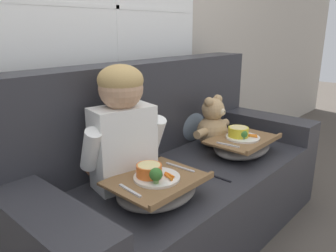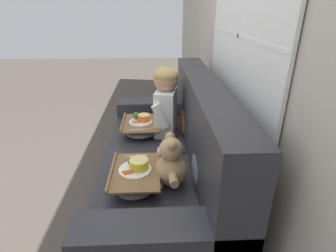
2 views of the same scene
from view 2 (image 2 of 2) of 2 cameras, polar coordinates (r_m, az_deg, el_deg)
ground_plane at (r=2.36m, az=-1.55°, el=-15.91°), size 14.00×14.00×0.00m
wall_back_with_window at (r=1.91m, az=16.35°, el=16.73°), size 8.00×0.08×2.60m
couch at (r=2.15m, az=0.31°, el=-8.37°), size 1.98×0.87×1.04m
throw_pillow_behind_child at (r=2.38m, az=4.22°, el=2.27°), size 0.35×0.17×0.36m
throw_pillow_behind_teddy at (r=1.70m, az=7.21°, el=-7.59°), size 0.33×0.16×0.34m
child_figure at (r=2.30m, az=-0.47°, el=6.09°), size 0.45×0.25×0.61m
teddy_bear at (r=1.69m, az=0.48°, el=-8.33°), size 0.37×0.26×0.35m
lap_tray_child at (r=2.41m, az=-5.89°, el=-0.14°), size 0.42×0.34×0.19m
lap_tray_teddy at (r=1.74m, az=-7.06°, el=-10.73°), size 0.44×0.32×0.18m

